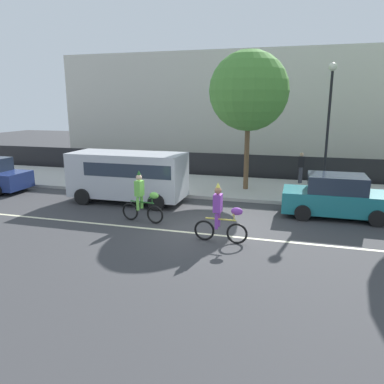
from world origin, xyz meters
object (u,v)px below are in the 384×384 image
object	(u,v)px
parade_cyclist_lime	(142,200)
parked_van_silver	(129,173)
street_lamp_post	(329,110)
parked_car_teal	(337,197)
pedestrian_onlooker	(301,167)
parade_cyclist_purple	(221,216)

from	to	relation	value
parade_cyclist_lime	parked_van_silver	world-z (taller)	parked_van_silver
parade_cyclist_lime	street_lamp_post	size ratio (longest dim) A/B	0.33
parked_van_silver	street_lamp_post	size ratio (longest dim) A/B	0.85
parked_car_teal	pedestrian_onlooker	bearing A→B (deg)	104.16
parked_van_silver	street_lamp_post	world-z (taller)	street_lamp_post
parade_cyclist_lime	parked_car_teal	xyz separation A→B (m)	(6.91, 2.62, -0.06)
parked_car_teal	street_lamp_post	xyz separation A→B (m)	(-0.32, 3.51, 3.21)
parked_car_teal	street_lamp_post	distance (m)	4.76
parked_van_silver	parked_car_teal	world-z (taller)	parked_van_silver
parked_van_silver	parked_car_teal	bearing A→B (deg)	0.63
parade_cyclist_purple	parked_car_teal	size ratio (longest dim) A/B	0.47
parade_cyclist_lime	parade_cyclist_purple	distance (m)	3.42
parade_cyclist_lime	parked_car_teal	bearing A→B (deg)	20.81
parked_car_teal	pedestrian_onlooker	size ratio (longest dim) A/B	2.53
parked_van_silver	street_lamp_post	bearing A→B (deg)	23.52
parade_cyclist_lime	parked_van_silver	xyz separation A→B (m)	(-1.69, 2.53, 0.44)
parade_cyclist_purple	street_lamp_post	bearing A→B (deg)	65.25
parked_car_teal	pedestrian_onlooker	distance (m)	5.59
parked_van_silver	parked_car_teal	distance (m)	8.61
parked_van_silver	parked_car_teal	size ratio (longest dim) A/B	1.22
parade_cyclist_lime	pedestrian_onlooker	bearing A→B (deg)	55.42
street_lamp_post	pedestrian_onlooker	xyz separation A→B (m)	(-1.04, 1.91, -2.97)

